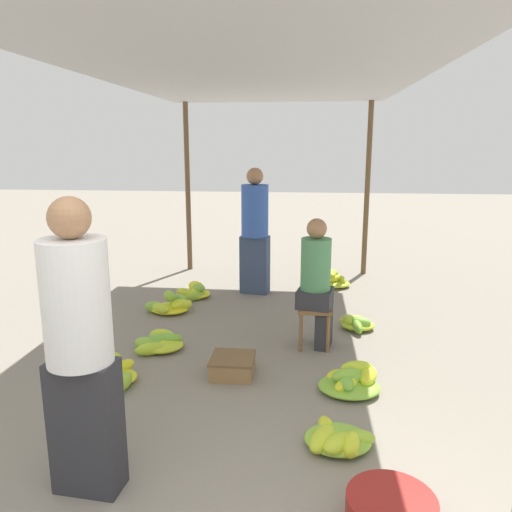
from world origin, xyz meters
name	(u,v)px	position (x,y,z in m)	size (l,w,h in m)	color
canopy_post_back_left	(188,188)	(-1.43, 6.34, 1.34)	(0.08, 0.08, 2.68)	brown
canopy_post_back_right	(367,190)	(1.43, 6.34, 1.34)	(0.08, 0.08, 2.68)	brown
canopy_tarp	(256,72)	(0.00, 3.32, 2.70)	(3.25, 6.44, 0.04)	#B2B2B7
vendor_foreground	(80,346)	(-0.77, 0.94, 0.92)	(0.41, 0.41, 1.77)	#2D2D33
stool	(314,314)	(0.60, 3.26, 0.35)	(0.34, 0.34, 0.43)	brown
vendor_seated	(317,281)	(0.62, 3.26, 0.70)	(0.40, 0.40, 1.33)	#2D2D33
basin_black	(391,511)	(1.00, 0.81, 0.08)	(0.49, 0.49, 0.17)	maroon
banana_pile_left_0	(170,306)	(-1.16, 4.14, 0.09)	(0.62, 0.54, 0.27)	#CAD528
banana_pile_left_1	(115,374)	(-1.14, 2.28, 0.08)	(0.48, 0.49, 0.27)	#CAD528
banana_pile_left_2	(158,343)	(-0.98, 3.03, 0.07)	(0.52, 0.53, 0.15)	#A9C82E
banana_pile_left_3	(194,292)	(-0.99, 4.77, 0.08)	(0.47, 0.50, 0.20)	#9BC230
banana_pile_right_0	(337,440)	(0.74, 1.50, 0.06)	(0.50, 0.55, 0.16)	#BFD12A
banana_pile_right_1	(356,323)	(1.08, 3.80, 0.07)	(0.38, 0.42, 0.16)	yellow
banana_pile_right_2	(351,381)	(0.90, 2.34, 0.09)	(0.53, 0.47, 0.23)	#B6CD2C
banana_pile_right_3	(333,281)	(0.91, 5.50, 0.10)	(0.49, 0.40, 0.26)	#B3CC2C
crate_near	(233,366)	(-0.14, 2.53, 0.09)	(0.39, 0.39, 0.17)	olive
shopper_walking_mid	(255,229)	(-0.20, 5.10, 0.90)	(0.43, 0.43, 1.74)	#384766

